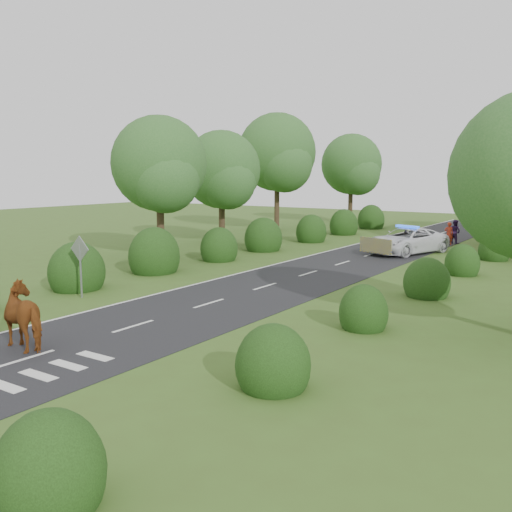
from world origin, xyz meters
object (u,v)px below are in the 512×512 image
Objects in this scene: pedestrian_red at (449,234)px; cow at (29,320)px; pedestrian_purple at (455,232)px; police_van at (407,241)px; road_sign at (80,257)px.

cow is at bearing 65.53° from pedestrian_red.
pedestrian_red is 0.95× the size of pedestrian_purple.
road_sign is at bearing -89.68° from police_van.
road_sign is 1.12× the size of cow.
police_van reaches higher than pedestrian_red.
pedestrian_red reaches higher than cow.
road_sign is 6.73m from cow.
pedestrian_red is (7.70, 25.48, -0.84)m from road_sign.
road_sign is 26.63m from pedestrian_red.
cow is at bearing 105.26° from pedestrian_purple.
road_sign is at bearing -138.48° from cow.
pedestrian_red is (3.56, 30.72, 0.01)m from cow.
cow is at bearing -51.72° from road_sign.
police_van reaches higher than pedestrian_purple.
cow is 30.93m from pedestrian_red.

